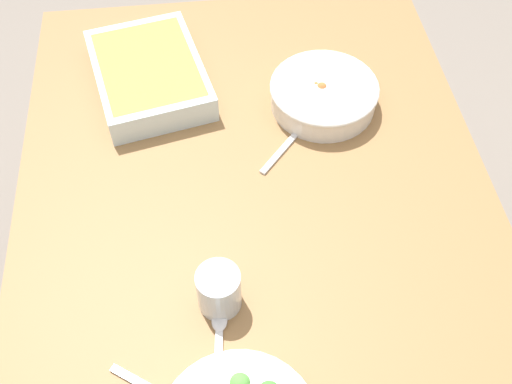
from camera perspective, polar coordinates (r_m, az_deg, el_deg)
The scene contains 7 objects.
ground_plane at distance 1.79m, azimuth 0.00°, elevation -14.33°, with size 6.00×6.00×0.00m, color slate.
dining_table at distance 1.21m, azimuth 0.00°, elevation -2.55°, with size 1.20×0.90×0.74m.
stew_bowl at distance 1.27m, azimuth 6.41°, elevation 9.18°, with size 0.22×0.22×0.06m.
baking_dish at distance 1.33m, azimuth -10.07°, elevation 10.98°, with size 0.34×0.28×0.06m.
drink_cup at distance 0.98m, azimuth -3.50°, elevation -9.33°, with size 0.07×0.07×0.08m.
spoon_by_stew at distance 1.22m, azimuth 3.58°, elevation 5.26°, with size 0.14×0.13×0.01m.
spoon_spare at distance 0.98m, azimuth -3.53°, elevation -14.24°, with size 0.18×0.04×0.01m.
Camera 1 is at (-0.67, 0.08, 1.65)m, focal length 42.37 mm.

